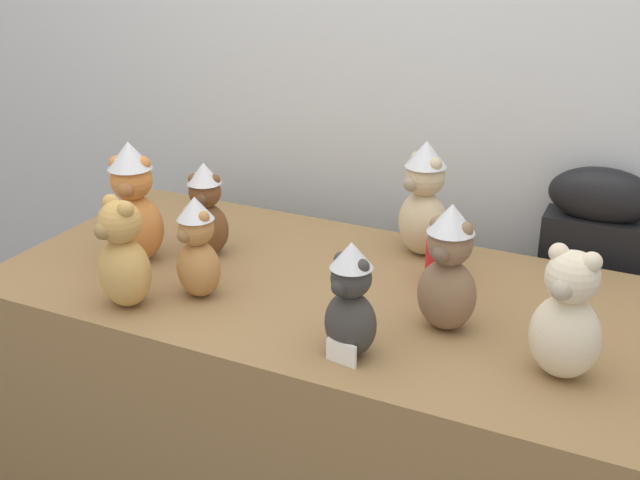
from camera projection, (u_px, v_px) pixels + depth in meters
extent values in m
cube|color=silver|center=(420.00, 9.00, 2.31)|extent=(7.00, 0.08, 2.60)
cube|color=olive|center=(320.00, 405.00, 2.14)|extent=(1.62, 0.80, 0.71)
cube|color=black|center=(580.00, 347.00, 2.33)|extent=(0.28, 0.13, 0.80)
ellipsoid|color=black|center=(602.00, 195.00, 2.15)|extent=(0.28, 0.13, 0.15)
ellipsoid|color=#D17F3D|center=(136.00, 228.00, 2.10)|extent=(0.18, 0.17, 0.18)
sphere|color=#D17F3D|center=(131.00, 179.00, 2.05)|extent=(0.11, 0.11, 0.11)
sphere|color=#D17F3D|center=(117.00, 163.00, 2.04)|extent=(0.04, 0.04, 0.04)
sphere|color=#D17F3D|center=(143.00, 164.00, 2.03)|extent=(0.04, 0.04, 0.04)
sphere|color=#A06536|center=(126.00, 189.00, 2.01)|extent=(0.04, 0.04, 0.04)
cone|color=silver|center=(129.00, 155.00, 2.03)|extent=(0.11, 0.11, 0.07)
ellipsoid|color=beige|center=(564.00, 336.00, 1.59)|extent=(0.17, 0.15, 0.18)
sphere|color=beige|center=(573.00, 277.00, 1.54)|extent=(0.11, 0.11, 0.11)
sphere|color=beige|center=(559.00, 253.00, 1.54)|extent=(0.04, 0.04, 0.04)
sphere|color=beige|center=(592.00, 262.00, 1.50)|extent=(0.04, 0.04, 0.04)
sphere|color=#ABA08A|center=(562.00, 289.00, 1.51)|extent=(0.04, 0.04, 0.04)
ellipsoid|color=#7F6047|center=(447.00, 294.00, 1.77)|extent=(0.15, 0.13, 0.16)
sphere|color=#7F6047|center=(450.00, 244.00, 1.72)|extent=(0.10, 0.10, 0.10)
sphere|color=#7F6047|center=(438.00, 224.00, 1.72)|extent=(0.04, 0.04, 0.04)
sphere|color=#7F6047|center=(465.00, 230.00, 1.69)|extent=(0.04, 0.04, 0.04)
sphere|color=brown|center=(441.00, 254.00, 1.69)|extent=(0.04, 0.04, 0.04)
cone|color=silver|center=(452.00, 218.00, 1.70)|extent=(0.10, 0.10, 0.06)
ellipsoid|color=tan|center=(125.00, 272.00, 1.87)|extent=(0.17, 0.15, 0.17)
sphere|color=tan|center=(120.00, 222.00, 1.82)|extent=(0.10, 0.10, 0.10)
sphere|color=tan|center=(110.00, 202.00, 1.83)|extent=(0.04, 0.04, 0.04)
sphere|color=tan|center=(126.00, 209.00, 1.79)|extent=(0.04, 0.04, 0.04)
sphere|color=olive|center=(103.00, 231.00, 1.80)|extent=(0.04, 0.04, 0.04)
ellipsoid|color=#CCB78E|center=(423.00, 223.00, 2.14)|extent=(0.18, 0.18, 0.17)
sphere|color=#CCB78E|center=(425.00, 177.00, 2.09)|extent=(0.10, 0.10, 0.10)
sphere|color=#CCB78E|center=(418.00, 159.00, 2.10)|extent=(0.04, 0.04, 0.04)
sphere|color=#CCB78E|center=(434.00, 165.00, 2.05)|extent=(0.04, 0.04, 0.04)
sphere|color=#9D8E71|center=(412.00, 183.00, 2.08)|extent=(0.04, 0.04, 0.04)
cone|color=silver|center=(426.00, 154.00, 2.07)|extent=(0.11, 0.11, 0.07)
ellipsoid|color=#383533|center=(350.00, 324.00, 1.67)|extent=(0.14, 0.12, 0.14)
sphere|color=#383533|center=(351.00, 278.00, 1.63)|extent=(0.09, 0.09, 0.09)
sphere|color=#383533|center=(341.00, 259.00, 1.63)|extent=(0.03, 0.03, 0.03)
sphere|color=#383533|center=(362.00, 267.00, 1.60)|extent=(0.03, 0.03, 0.03)
sphere|color=#32302E|center=(340.00, 287.00, 1.61)|extent=(0.04, 0.04, 0.04)
cone|color=silver|center=(352.00, 255.00, 1.61)|extent=(0.09, 0.09, 0.06)
ellipsoid|color=#B27A42|center=(199.00, 268.00, 1.92)|extent=(0.14, 0.12, 0.14)
sphere|color=#B27A42|center=(196.00, 228.00, 1.88)|extent=(0.08, 0.08, 0.08)
sphere|color=#B27A42|center=(188.00, 212.00, 1.88)|extent=(0.03, 0.03, 0.03)
sphere|color=#B27A42|center=(203.00, 218.00, 1.85)|extent=(0.03, 0.03, 0.03)
sphere|color=olive|center=(184.00, 236.00, 1.86)|extent=(0.04, 0.04, 0.04)
cone|color=silver|center=(195.00, 208.00, 1.86)|extent=(0.09, 0.09, 0.05)
ellipsoid|color=brown|center=(207.00, 229.00, 2.15)|extent=(0.14, 0.13, 0.14)
sphere|color=brown|center=(205.00, 192.00, 2.10)|extent=(0.09, 0.09, 0.09)
sphere|color=brown|center=(194.00, 179.00, 2.09)|extent=(0.03, 0.03, 0.03)
sphere|color=brown|center=(214.00, 180.00, 2.09)|extent=(0.03, 0.03, 0.03)
sphere|color=brown|center=(202.00, 199.00, 2.07)|extent=(0.04, 0.04, 0.04)
cone|color=silver|center=(204.00, 173.00, 2.08)|extent=(0.09, 0.09, 0.06)
cylinder|color=red|center=(441.00, 262.00, 1.99)|extent=(0.08, 0.08, 0.11)
cube|color=white|center=(341.00, 353.00, 1.65)|extent=(0.07, 0.02, 0.05)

